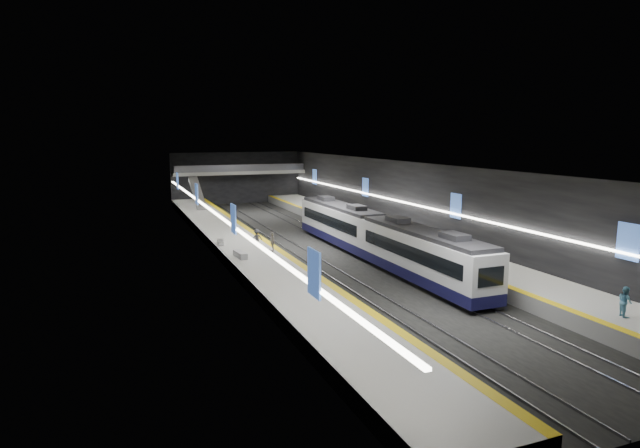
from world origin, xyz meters
name	(u,v)px	position (x,y,z in m)	size (l,w,h in m)	color
ground	(318,247)	(0.00, 0.00, 0.00)	(70.00, 70.00, 0.00)	black
ceiling	(318,164)	(0.00, 0.00, 8.00)	(20.00, 70.00, 0.04)	beige
wall_left	(213,211)	(-10.00, 0.00, 4.00)	(0.04, 70.00, 8.00)	black
wall_right	(409,201)	(10.00, 0.00, 4.00)	(0.04, 70.00, 8.00)	black
wall_back	(237,178)	(0.00, 35.00, 4.00)	(20.00, 0.04, 8.00)	black
platform_left	(242,248)	(-7.50, 0.00, 0.50)	(5.00, 70.00, 1.00)	slate
tile_surface_left	(242,242)	(-7.50, 0.00, 1.01)	(5.00, 70.00, 0.02)	#B5B5B0
tactile_strip_left	(265,240)	(-5.30, 0.00, 1.02)	(0.60, 70.00, 0.02)	yellow
platform_right	(387,236)	(7.50, 0.00, 0.50)	(5.00, 70.00, 1.00)	slate
tile_surface_right	(387,231)	(7.50, 0.00, 1.01)	(5.00, 70.00, 0.02)	#B5B5B0
tactile_strip_right	(368,233)	(5.30, 0.00, 1.02)	(0.60, 70.00, 0.02)	yellow
rails	(318,246)	(0.00, 0.00, 0.06)	(6.52, 70.00, 0.12)	gray
train	(375,235)	(2.50, -7.05, 2.20)	(2.69, 30.04, 3.60)	#11103B
ad_posters	(314,199)	(0.00, 1.00, 4.50)	(19.94, 53.50, 2.20)	#3F68BE
cove_light_left	(216,213)	(-9.80, 0.00, 3.80)	(0.25, 68.60, 0.12)	white
cove_light_right	(408,203)	(9.80, 0.00, 3.80)	(0.25, 68.60, 0.12)	white
mezzanine_bridge	(240,172)	(0.00, 32.93, 5.04)	(20.00, 3.00, 1.50)	gray
escalator	(197,193)	(-7.50, 26.00, 2.90)	(1.20, 8.00, 0.60)	#99999E
bench_left_near	(240,255)	(-9.03, -6.01, 1.25)	(0.57, 2.05, 0.50)	#99999E
bench_left_far	(220,242)	(-9.50, -0.25, 1.20)	(0.46, 1.65, 0.40)	#99999E
bench_right_near	(436,240)	(8.99, -6.51, 1.25)	(0.56, 2.01, 0.49)	#99999E
bench_right_far	(373,219)	(9.18, 6.44, 1.21)	(0.48, 1.72, 0.42)	#99999E
passenger_right_a	(357,218)	(5.66, 3.16, 1.98)	(0.72, 0.47, 1.96)	#B64644
passenger_right_b	(625,302)	(7.13, -27.34, 1.84)	(0.81, 0.63, 1.67)	#5394B5
passenger_left_a	(273,242)	(-6.02, -4.93, 1.83)	(0.97, 0.40, 1.66)	#B9B1A9
passenger_left_b	(257,238)	(-6.69, -2.34, 1.77)	(0.99, 0.57, 1.53)	#3F3F47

